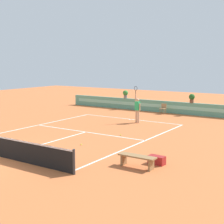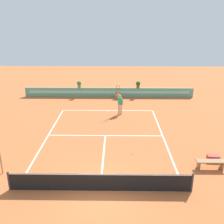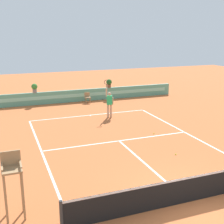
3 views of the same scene
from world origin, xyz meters
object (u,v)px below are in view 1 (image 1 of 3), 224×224
object	(u,v)px
tennis_player	(137,108)
potted_plant_right	(192,98)
gear_bag	(157,160)
potted_plant_left	(125,94)
bench_courtside	(137,159)
tennis_ball_mid_court	(81,145)
tennis_ball_near_baseline	(121,135)
ball_kid_chair	(163,108)

from	to	relation	value
tennis_player	potted_plant_right	bearing A→B (deg)	70.01
gear_bag	potted_plant_left	world-z (taller)	potted_plant_left
bench_courtside	tennis_ball_mid_court	world-z (taller)	bench_courtside
bench_courtside	tennis_ball_mid_court	bearing A→B (deg)	158.97
tennis_player	tennis_ball_near_baseline	size ratio (longest dim) A/B	38.01
tennis_player	tennis_ball_near_baseline	xyz separation A→B (m)	(1.19, -4.16, -1.02)
tennis_ball_near_baseline	potted_plant_left	xyz separation A→B (m)	(-5.47, 9.63, 1.38)
tennis_player	potted_plant_right	xyz separation A→B (m)	(1.99, 5.47, 0.36)
ball_kid_chair	tennis_player	distance (m)	4.78
ball_kid_chair	potted_plant_right	size ratio (longest dim) A/B	1.17
potted_plant_left	tennis_ball_near_baseline	bearing A→B (deg)	-60.41
ball_kid_chair	tennis_ball_near_baseline	distance (m)	9.01
ball_kid_chair	tennis_ball_mid_court	xyz separation A→B (m)	(0.86, -11.97, -0.44)
bench_courtside	potted_plant_right	size ratio (longest dim) A/B	2.21
bench_courtside	tennis_player	xyz separation A→B (m)	(-4.89, 8.85, 0.67)
tennis_ball_mid_court	ball_kid_chair	bearing A→B (deg)	94.12
tennis_ball_near_baseline	potted_plant_right	xyz separation A→B (m)	(0.80, 9.63, 1.38)
bench_courtside	potted_plant_right	bearing A→B (deg)	101.46
gear_bag	tennis_ball_near_baseline	distance (m)	5.68
bench_courtside	tennis_ball_mid_court	xyz separation A→B (m)	(-4.20, 1.61, -0.34)
ball_kid_chair	tennis_ball_near_baseline	size ratio (longest dim) A/B	12.50
tennis_player	gear_bag	bearing A→B (deg)	-56.14
gear_bag	potted_plant_left	bearing A→B (deg)	125.61
tennis_player	potted_plant_left	xyz separation A→B (m)	(-4.28, 5.47, 0.36)
ball_kid_chair	potted_plant_left	world-z (taller)	potted_plant_left
potted_plant_left	ball_kid_chair	bearing A→B (deg)	-10.09
tennis_player	potted_plant_right	size ratio (longest dim) A/B	3.57
gear_bag	tennis_ball_near_baseline	size ratio (longest dim) A/B	10.29
bench_courtside	tennis_ball_mid_court	distance (m)	4.51
tennis_player	tennis_ball_mid_court	xyz separation A→B (m)	(0.69, -7.23, -1.02)
tennis_player	potted_plant_right	world-z (taller)	tennis_player
tennis_ball_mid_court	potted_plant_right	xyz separation A→B (m)	(1.30, 12.70, 1.38)
tennis_ball_mid_court	bench_courtside	bearing A→B (deg)	-21.03
ball_kid_chair	tennis_player	bearing A→B (deg)	-87.97
gear_bag	potted_plant_left	size ratio (longest dim) A/B	0.97
ball_kid_chair	gear_bag	xyz separation A→B (m)	(5.53, -12.74, -0.30)
tennis_player	potted_plant_left	world-z (taller)	tennis_player
tennis_ball_mid_court	potted_plant_right	bearing A→B (deg)	84.18
bench_courtside	tennis_ball_near_baseline	distance (m)	5.99
bench_courtside	potted_plant_left	world-z (taller)	potted_plant_left
gear_bag	tennis_player	world-z (taller)	tennis_player
ball_kid_chair	potted_plant_left	distance (m)	4.28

